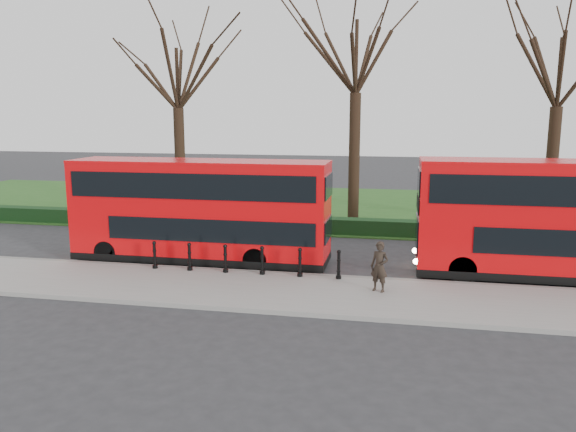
% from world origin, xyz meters
% --- Properties ---
extents(ground, '(120.00, 120.00, 0.00)m').
position_xyz_m(ground, '(0.00, 0.00, 0.00)').
color(ground, '#28282B').
rests_on(ground, ground).
extents(pavement, '(60.00, 4.00, 0.15)m').
position_xyz_m(pavement, '(0.00, -3.00, 0.07)').
color(pavement, gray).
rests_on(pavement, ground).
extents(kerb, '(60.00, 0.25, 0.16)m').
position_xyz_m(kerb, '(0.00, -1.00, 0.07)').
color(kerb, slate).
rests_on(kerb, ground).
extents(grass_verge, '(60.00, 18.00, 0.06)m').
position_xyz_m(grass_verge, '(0.00, 15.00, 0.03)').
color(grass_verge, '#23501A').
rests_on(grass_verge, ground).
extents(hedge, '(60.00, 0.90, 0.80)m').
position_xyz_m(hedge, '(0.00, 6.80, 0.40)').
color(hedge, black).
rests_on(hedge, ground).
extents(yellow_line_outer, '(60.00, 0.10, 0.01)m').
position_xyz_m(yellow_line_outer, '(0.00, -0.70, 0.01)').
color(yellow_line_outer, yellow).
rests_on(yellow_line_outer, ground).
extents(yellow_line_inner, '(60.00, 0.10, 0.01)m').
position_xyz_m(yellow_line_inner, '(0.00, -0.50, 0.01)').
color(yellow_line_inner, yellow).
rests_on(yellow_line_inner, ground).
extents(tree_left, '(7.25, 7.25, 11.33)m').
position_xyz_m(tree_left, '(-8.00, 10.00, 8.23)').
color(tree_left, black).
rests_on(tree_left, ground).
extents(tree_mid, '(8.16, 8.16, 12.75)m').
position_xyz_m(tree_mid, '(2.00, 10.00, 9.27)').
color(tree_mid, black).
rests_on(tree_mid, ground).
extents(tree_right, '(7.29, 7.29, 11.40)m').
position_xyz_m(tree_right, '(12.00, 10.00, 8.28)').
color(tree_right, black).
rests_on(tree_right, ground).
extents(bollard_row, '(7.11, 0.15, 1.00)m').
position_xyz_m(bollard_row, '(-1.05, -1.35, 0.65)').
color(bollard_row, black).
rests_on(bollard_row, pavement).
extents(bus_lead, '(10.32, 2.37, 4.10)m').
position_xyz_m(bus_lead, '(-3.34, 0.45, 2.07)').
color(bus_lead, red).
rests_on(bus_lead, ground).
extents(bus_rear, '(10.78, 2.48, 4.29)m').
position_xyz_m(bus_rear, '(10.52, 0.56, 2.16)').
color(bus_rear, red).
rests_on(bus_rear, ground).
extents(pedestrian, '(0.72, 0.61, 1.67)m').
position_xyz_m(pedestrian, '(3.89, -2.53, 0.98)').
color(pedestrian, black).
rests_on(pedestrian, pavement).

